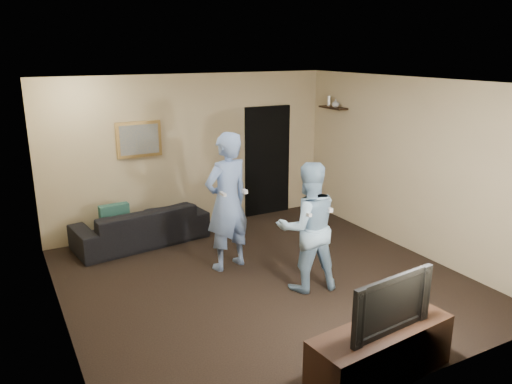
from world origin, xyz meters
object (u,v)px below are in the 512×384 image
television (385,301)px  wii_player_right (308,227)px  tv_console (380,353)px  sofa (141,225)px  wii_player_left (227,202)px

television → wii_player_right: 1.90m
tv_console → wii_player_right: size_ratio=0.89×
sofa → wii_player_left: size_ratio=1.07×
wii_player_left → tv_console: bearing=-86.0°
tv_console → wii_player_left: bearing=88.4°
tv_console → television: size_ratio=1.54×
sofa → tv_console: 4.50m
television → tv_console: bearing=0.0°
sofa → wii_player_left: 1.81m
wii_player_left → wii_player_right: size_ratio=1.16×
television → wii_player_right: wii_player_right is taller
wii_player_left → wii_player_right: (0.62, -1.06, -0.13)m
sofa → wii_player_right: size_ratio=1.24×
wii_player_right → sofa: bearing=119.8°
sofa → wii_player_left: wii_player_left is taller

